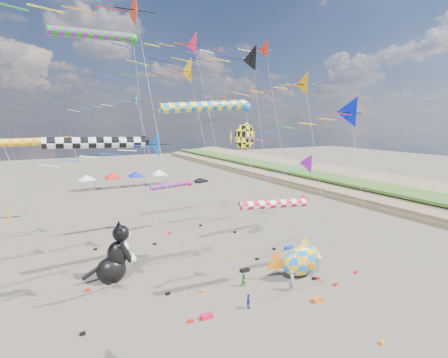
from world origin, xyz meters
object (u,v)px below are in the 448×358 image
at_px(child_green, 244,280).
at_px(fish_inflatable, 301,260).
at_px(child_blue, 248,301).
at_px(person_adult, 292,280).
at_px(cat_inflatable, 114,251).
at_px(parked_car, 201,180).

bearing_deg(child_green, fish_inflatable, -1.63).
bearing_deg(child_blue, child_green, 14.79).
bearing_deg(child_blue, person_adult, -39.97).
height_order(cat_inflatable, child_green, cat_inflatable).
bearing_deg(parked_car, cat_inflatable, 139.04).
xyz_separation_m(person_adult, child_blue, (-4.77, -0.79, -0.30)).
xyz_separation_m(cat_inflatable, fish_inflatable, (15.10, -7.40, -1.02)).
height_order(cat_inflatable, parked_car, cat_inflatable).
distance_m(cat_inflatable, child_green, 11.77).
xyz_separation_m(child_blue, parked_car, (19.06, 51.49, -0.03)).
bearing_deg(fish_inflatable, child_blue, -161.71).
bearing_deg(child_green, cat_inflatable, 153.76).
relative_size(child_green, child_blue, 0.97).
bearing_deg(person_adult, child_blue, 145.95).
xyz_separation_m(fish_inflatable, child_blue, (-7.08, -2.34, -1.06)).
bearing_deg(person_adult, fish_inflatable, -9.53).
distance_m(child_green, parked_car, 51.31).
height_order(child_blue, parked_car, child_blue).
distance_m(fish_inflatable, child_green, 5.68).
bearing_deg(parked_car, child_blue, 151.70).
relative_size(fish_inflatable, child_blue, 4.93).
distance_m(fish_inflatable, person_adult, 2.88).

